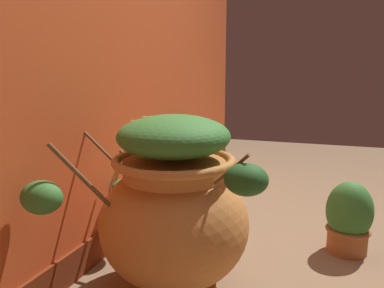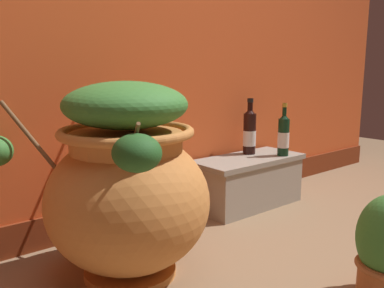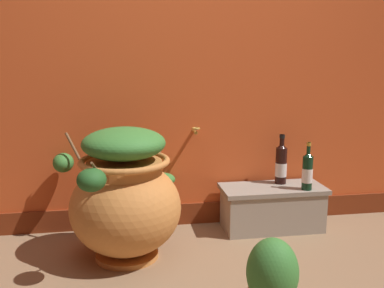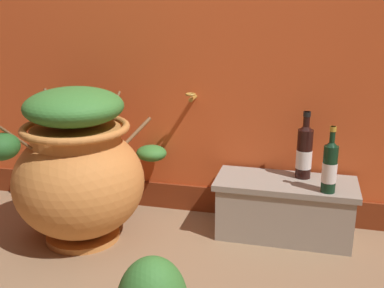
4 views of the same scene
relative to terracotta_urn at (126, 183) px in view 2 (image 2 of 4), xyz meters
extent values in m
cube|color=maroon|center=(0.44, 0.45, -0.31)|extent=(4.40, 0.02, 0.15)
cylinder|color=#B28433|center=(0.48, 0.41, 0.29)|extent=(0.02, 0.10, 0.02)
torus|color=#B28433|center=(0.48, 0.36, 0.32)|extent=(0.06, 0.06, 0.01)
cylinder|color=#CC7F3D|center=(0.00, -0.01, -0.37)|extent=(0.37, 0.37, 0.03)
ellipsoid|color=#CC7F3D|center=(0.00, -0.01, -0.08)|extent=(0.65, 0.65, 0.55)
cylinder|color=#CC7F3D|center=(0.00, -0.01, 0.16)|extent=(0.43, 0.43, 0.09)
torus|color=#CC7F3D|center=(0.00, -0.01, 0.21)|extent=(0.52, 0.52, 0.04)
cylinder|color=brown|center=(-0.13, -0.29, 0.22)|extent=(0.07, 0.14, 0.14)
ellipsoid|color=#235623|center=(-0.16, -0.35, 0.20)|extent=(0.15, 0.16, 0.12)
cylinder|color=brown|center=(0.04, 0.39, 0.24)|extent=(0.03, 0.31, 0.25)
ellipsoid|color=#2D6628|center=(0.05, 0.56, 0.24)|extent=(0.13, 0.20, 0.14)
cylinder|color=brown|center=(0.20, 0.28, 0.11)|extent=(0.12, 0.23, 0.14)
ellipsoid|color=#387A33|center=(0.25, 0.37, -0.02)|extent=(0.17, 0.15, 0.09)
cylinder|color=brown|center=(-0.28, 0.25, 0.18)|extent=(0.17, 0.17, 0.28)
ellipsoid|color=#387A33|center=(0.00, -0.01, 0.31)|extent=(0.48, 0.48, 0.18)
cube|color=#9E9384|center=(1.00, 0.27, -0.23)|extent=(0.67, 0.30, 0.30)
cube|color=gray|center=(1.00, 0.27, -0.10)|extent=(0.71, 0.32, 0.03)
cylinder|color=black|center=(1.20, 0.18, 0.03)|extent=(0.07, 0.07, 0.23)
cone|color=black|center=(1.20, 0.18, 0.16)|extent=(0.07, 0.07, 0.04)
cylinder|color=black|center=(1.20, 0.18, 0.19)|extent=(0.03, 0.03, 0.09)
cylinder|color=#B7932D|center=(1.20, 0.18, 0.23)|extent=(0.03, 0.03, 0.02)
cylinder|color=silver|center=(1.20, 0.18, 0.02)|extent=(0.07, 0.07, 0.09)
cylinder|color=black|center=(1.08, 0.35, 0.05)|extent=(0.08, 0.08, 0.25)
cone|color=black|center=(1.08, 0.35, 0.19)|extent=(0.08, 0.08, 0.04)
cylinder|color=black|center=(1.08, 0.35, 0.22)|extent=(0.03, 0.03, 0.09)
cylinder|color=black|center=(1.08, 0.35, 0.25)|extent=(0.04, 0.04, 0.02)
cylinder|color=silver|center=(1.08, 0.35, 0.02)|extent=(0.08, 0.08, 0.10)
camera|label=1|loc=(-1.40, -0.59, 0.56)|focal=34.38mm
camera|label=2|loc=(-0.78, -1.36, 0.44)|focal=38.01mm
camera|label=3|loc=(-0.01, -2.48, 0.80)|focal=41.11mm
camera|label=4|loc=(1.08, -1.99, 0.78)|focal=43.93mm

